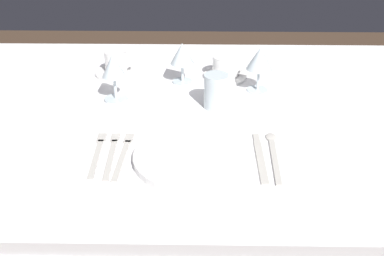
{
  "coord_description": "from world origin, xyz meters",
  "views": [
    {
      "loc": [
        0.02,
        -1.18,
        1.35
      ],
      "look_at": [
        -0.0,
        -0.15,
        0.76
      ],
      "focal_mm": 42.73,
      "sensor_mm": 36.0,
      "label": 1
    }
  ],
  "objects_px": {
    "fork_salad": "(98,153)",
    "coffee_cup_left": "(226,65)",
    "dinner_knife": "(260,159)",
    "wine_glass_centre": "(260,60)",
    "dinner_plate": "(191,157)",
    "wine_glass_right": "(182,55)",
    "spoon_soup": "(273,151)",
    "wine_glass_left": "(113,69)",
    "drink_tumbler": "(216,93)",
    "coffee_cup_right": "(116,62)",
    "fork_outer": "(124,154)",
    "fork_inner": "(112,153)"
  },
  "relations": [
    {
      "from": "dinner_plate",
      "to": "wine_glass_left",
      "type": "distance_m",
      "value": 0.41
    },
    {
      "from": "dinner_knife",
      "to": "wine_glass_left",
      "type": "relative_size",
      "value": 1.49
    },
    {
      "from": "wine_glass_right",
      "to": "wine_glass_left",
      "type": "bearing_deg",
      "value": -146.35
    },
    {
      "from": "dinner_plate",
      "to": "dinner_knife",
      "type": "height_order",
      "value": "dinner_plate"
    },
    {
      "from": "fork_salad",
      "to": "coffee_cup_right",
      "type": "distance_m",
      "value": 0.5
    },
    {
      "from": "coffee_cup_left",
      "to": "wine_glass_centre",
      "type": "distance_m",
      "value": 0.15
    },
    {
      "from": "drink_tumbler",
      "to": "coffee_cup_right",
      "type": "bearing_deg",
      "value": 144.01
    },
    {
      "from": "dinner_plate",
      "to": "drink_tumbler",
      "type": "height_order",
      "value": "drink_tumbler"
    },
    {
      "from": "fork_outer",
      "to": "drink_tumbler",
      "type": "height_order",
      "value": "drink_tumbler"
    },
    {
      "from": "dinner_plate",
      "to": "fork_outer",
      "type": "xyz_separation_m",
      "value": [
        -0.17,
        0.02,
        -0.01
      ]
    },
    {
      "from": "fork_salad",
      "to": "coffee_cup_left",
      "type": "xyz_separation_m",
      "value": [
        0.34,
        0.47,
        0.04
      ]
    },
    {
      "from": "fork_outer",
      "to": "coffee_cup_left",
      "type": "relative_size",
      "value": 1.91
    },
    {
      "from": "dinner_plate",
      "to": "fork_salad",
      "type": "bearing_deg",
      "value": 174.04
    },
    {
      "from": "coffee_cup_left",
      "to": "wine_glass_right",
      "type": "relative_size",
      "value": 0.81
    },
    {
      "from": "spoon_soup",
      "to": "coffee_cup_left",
      "type": "relative_size",
      "value": 2.08
    },
    {
      "from": "fork_inner",
      "to": "wine_glass_left",
      "type": "height_order",
      "value": "wine_glass_left"
    },
    {
      "from": "fork_outer",
      "to": "spoon_soup",
      "type": "relative_size",
      "value": 0.91
    },
    {
      "from": "wine_glass_centre",
      "to": "drink_tumbler",
      "type": "bearing_deg",
      "value": -140.57
    },
    {
      "from": "fork_outer",
      "to": "fork_salad",
      "type": "relative_size",
      "value": 1.03
    },
    {
      "from": "coffee_cup_left",
      "to": "coffee_cup_right",
      "type": "distance_m",
      "value": 0.37
    },
    {
      "from": "fork_salad",
      "to": "coffee_cup_right",
      "type": "relative_size",
      "value": 2.11
    },
    {
      "from": "dinner_plate",
      "to": "wine_glass_right",
      "type": "bearing_deg",
      "value": 94.63
    },
    {
      "from": "fork_inner",
      "to": "wine_glass_centre",
      "type": "xyz_separation_m",
      "value": [
        0.39,
        0.37,
        0.1
      ]
    },
    {
      "from": "spoon_soup",
      "to": "wine_glass_left",
      "type": "distance_m",
      "value": 0.53
    },
    {
      "from": "wine_glass_left",
      "to": "dinner_knife",
      "type": "bearing_deg",
      "value": -38.38
    },
    {
      "from": "dinner_knife",
      "to": "drink_tumbler",
      "type": "bearing_deg",
      "value": 109.99
    },
    {
      "from": "spoon_soup",
      "to": "coffee_cup_left",
      "type": "bearing_deg",
      "value": 101.99
    },
    {
      "from": "fork_outer",
      "to": "coffee_cup_right",
      "type": "distance_m",
      "value": 0.51
    },
    {
      "from": "wine_glass_centre",
      "to": "wine_glass_right",
      "type": "distance_m",
      "value": 0.24
    },
    {
      "from": "fork_outer",
      "to": "wine_glass_left",
      "type": "height_order",
      "value": "wine_glass_left"
    },
    {
      "from": "fork_outer",
      "to": "wine_glass_right",
      "type": "bearing_deg",
      "value": 73.38
    },
    {
      "from": "fork_salad",
      "to": "wine_glass_centre",
      "type": "xyz_separation_m",
      "value": [
        0.43,
        0.37,
        0.1
      ]
    },
    {
      "from": "coffee_cup_right",
      "to": "fork_salad",
      "type": "bearing_deg",
      "value": -86.54
    },
    {
      "from": "wine_glass_right",
      "to": "drink_tumbler",
      "type": "relative_size",
      "value": 1.32
    },
    {
      "from": "spoon_soup",
      "to": "wine_glass_right",
      "type": "height_order",
      "value": "wine_glass_right"
    },
    {
      "from": "wine_glass_centre",
      "to": "wine_glass_left",
      "type": "height_order",
      "value": "wine_glass_left"
    },
    {
      "from": "dinner_knife",
      "to": "wine_glass_left",
      "type": "distance_m",
      "value": 0.52
    },
    {
      "from": "wine_glass_centre",
      "to": "wine_glass_left",
      "type": "bearing_deg",
      "value": -170.85
    },
    {
      "from": "fork_inner",
      "to": "wine_glass_right",
      "type": "distance_m",
      "value": 0.47
    },
    {
      "from": "fork_salad",
      "to": "dinner_knife",
      "type": "bearing_deg",
      "value": -2.63
    },
    {
      "from": "fork_outer",
      "to": "wine_glass_centre",
      "type": "xyz_separation_m",
      "value": [
        0.37,
        0.37,
        0.1
      ]
    },
    {
      "from": "fork_outer",
      "to": "coffee_cup_left",
      "type": "distance_m",
      "value": 0.55
    },
    {
      "from": "spoon_soup",
      "to": "drink_tumbler",
      "type": "distance_m",
      "value": 0.28
    },
    {
      "from": "spoon_soup",
      "to": "wine_glass_right",
      "type": "distance_m",
      "value": 0.48
    },
    {
      "from": "dinner_knife",
      "to": "wine_glass_centre",
      "type": "xyz_separation_m",
      "value": [
        0.03,
        0.38,
        0.1
      ]
    },
    {
      "from": "spoon_soup",
      "to": "wine_glass_centre",
      "type": "distance_m",
      "value": 0.36
    },
    {
      "from": "fork_inner",
      "to": "dinner_knife",
      "type": "xyz_separation_m",
      "value": [
        0.36,
        -0.02,
        0.0
      ]
    },
    {
      "from": "wine_glass_left",
      "to": "fork_inner",
      "type": "bearing_deg",
      "value": -82.93
    },
    {
      "from": "dinner_plate",
      "to": "spoon_soup",
      "type": "relative_size",
      "value": 1.22
    },
    {
      "from": "dinner_plate",
      "to": "wine_glass_centre",
      "type": "xyz_separation_m",
      "value": [
        0.2,
        0.39,
        0.09
      ]
    }
  ]
}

